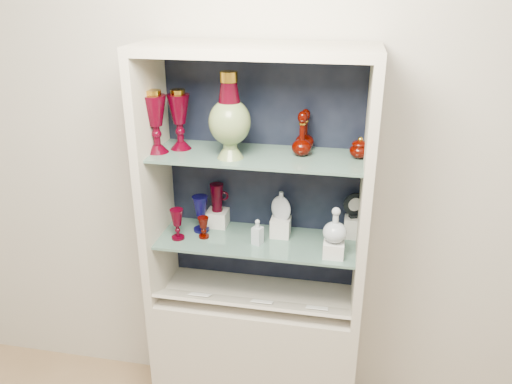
% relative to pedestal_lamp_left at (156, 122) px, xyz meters
% --- Properties ---
extents(wall_back, '(3.50, 0.02, 2.80)m').
position_rel_pedestal_lamp_left_xyz_m(wall_back, '(0.44, 0.25, -0.21)').
color(wall_back, beige).
rests_on(wall_back, ground).
extents(cabinet_base, '(1.00, 0.40, 0.75)m').
position_rel_pedestal_lamp_left_xyz_m(cabinet_base, '(0.44, 0.03, -1.23)').
color(cabinet_base, beige).
rests_on(cabinet_base, ground).
extents(cabinet_back_panel, '(0.98, 0.02, 1.15)m').
position_rel_pedestal_lamp_left_xyz_m(cabinet_back_panel, '(0.44, 0.22, -0.28)').
color(cabinet_back_panel, black).
rests_on(cabinet_back_panel, cabinet_base).
extents(cabinet_side_left, '(0.04, 0.40, 1.15)m').
position_rel_pedestal_lamp_left_xyz_m(cabinet_side_left, '(-0.04, 0.03, -0.28)').
color(cabinet_side_left, beige).
rests_on(cabinet_side_left, cabinet_base).
extents(cabinet_side_right, '(0.04, 0.40, 1.15)m').
position_rel_pedestal_lamp_left_xyz_m(cabinet_side_right, '(0.92, 0.03, -0.28)').
color(cabinet_side_right, beige).
rests_on(cabinet_side_right, cabinet_base).
extents(cabinet_top_cap, '(1.00, 0.40, 0.04)m').
position_rel_pedestal_lamp_left_xyz_m(cabinet_top_cap, '(0.44, 0.03, 0.31)').
color(cabinet_top_cap, beige).
rests_on(cabinet_top_cap, cabinet_side_left).
extents(shelf_lower, '(0.92, 0.34, 0.01)m').
position_rel_pedestal_lamp_left_xyz_m(shelf_lower, '(0.44, 0.05, -0.56)').
color(shelf_lower, slate).
rests_on(shelf_lower, cabinet_side_left).
extents(shelf_upper, '(0.92, 0.34, 0.01)m').
position_rel_pedestal_lamp_left_xyz_m(shelf_upper, '(0.44, 0.05, -0.14)').
color(shelf_upper, slate).
rests_on(shelf_upper, cabinet_side_left).
extents(label_ledge, '(0.92, 0.17, 0.09)m').
position_rel_pedestal_lamp_left_xyz_m(label_ledge, '(0.44, -0.08, -0.83)').
color(label_ledge, beige).
rests_on(label_ledge, cabinet_base).
extents(label_card_0, '(0.10, 0.06, 0.03)m').
position_rel_pedestal_lamp_left_xyz_m(label_card_0, '(0.19, -0.08, -0.81)').
color(label_card_0, white).
rests_on(label_card_0, label_ledge).
extents(label_card_1, '(0.10, 0.06, 0.03)m').
position_rel_pedestal_lamp_left_xyz_m(label_card_1, '(0.49, -0.08, -0.81)').
color(label_card_1, white).
rests_on(label_card_1, label_ledge).
extents(label_card_2, '(0.10, 0.06, 0.03)m').
position_rel_pedestal_lamp_left_xyz_m(label_card_2, '(0.75, -0.08, -0.81)').
color(label_card_2, white).
rests_on(label_card_2, label_ledge).
extents(pedestal_lamp_left, '(0.12, 0.12, 0.28)m').
position_rel_pedestal_lamp_left_xyz_m(pedestal_lamp_left, '(0.00, 0.00, 0.00)').
color(pedestal_lamp_left, '#470010').
rests_on(pedestal_lamp_left, shelf_upper).
extents(pedestal_lamp_right, '(0.12, 0.12, 0.27)m').
position_rel_pedestal_lamp_left_xyz_m(pedestal_lamp_right, '(0.08, 0.07, -0.00)').
color(pedestal_lamp_right, '#470010').
rests_on(pedestal_lamp_right, shelf_upper).
extents(enamel_urn, '(0.22, 0.22, 0.37)m').
position_rel_pedestal_lamp_left_xyz_m(enamel_urn, '(0.34, -0.01, 0.05)').
color(enamel_urn, '#084B0E').
rests_on(enamel_urn, shelf_upper).
extents(ruby_decanter_a, '(0.11, 0.11, 0.22)m').
position_rel_pedestal_lamp_left_xyz_m(ruby_decanter_a, '(0.63, 0.07, -0.03)').
color(ruby_decanter_a, '#420600').
rests_on(ruby_decanter_a, shelf_upper).
extents(ruby_decanter_b, '(0.11, 0.11, 0.20)m').
position_rel_pedestal_lamp_left_xyz_m(ruby_decanter_b, '(0.64, 0.16, -0.04)').
color(ruby_decanter_b, '#420600').
rests_on(ruby_decanter_b, shelf_upper).
extents(lidded_bowl, '(0.10, 0.10, 0.10)m').
position_rel_pedestal_lamp_left_xyz_m(lidded_bowl, '(0.88, 0.09, -0.09)').
color(lidded_bowl, '#420600').
rests_on(lidded_bowl, shelf_upper).
extents(cobalt_goblet, '(0.10, 0.10, 0.18)m').
position_rel_pedestal_lamp_left_xyz_m(cobalt_goblet, '(0.16, 0.09, -0.47)').
color(cobalt_goblet, '#0E0B45').
rests_on(cobalt_goblet, shelf_lower).
extents(ruby_goblet_tall, '(0.08, 0.08, 0.15)m').
position_rel_pedestal_lamp_left_xyz_m(ruby_goblet_tall, '(0.07, -0.01, -0.48)').
color(ruby_goblet_tall, '#470010').
rests_on(ruby_goblet_tall, shelf_lower).
extents(ruby_goblet_small, '(0.07, 0.07, 0.10)m').
position_rel_pedestal_lamp_left_xyz_m(ruby_goblet_small, '(0.19, 0.02, -0.51)').
color(ruby_goblet_small, '#420600').
rests_on(ruby_goblet_small, shelf_lower).
extents(riser_ruby_pitcher, '(0.10, 0.10, 0.08)m').
position_rel_pedestal_lamp_left_xyz_m(riser_ruby_pitcher, '(0.22, 0.16, -0.52)').
color(riser_ruby_pitcher, silver).
rests_on(riser_ruby_pitcher, shelf_lower).
extents(ruby_pitcher, '(0.12, 0.09, 0.14)m').
position_rel_pedestal_lamp_left_xyz_m(ruby_pitcher, '(0.22, 0.16, -0.41)').
color(ruby_pitcher, '#470010').
rests_on(ruby_pitcher, riser_ruby_pitcher).
extents(clear_square_bottle, '(0.06, 0.06, 0.12)m').
position_rel_pedestal_lamp_left_xyz_m(clear_square_bottle, '(0.45, 0.01, -0.50)').
color(clear_square_bottle, '#A6B2BE').
rests_on(clear_square_bottle, shelf_lower).
extents(riser_flat_flask, '(0.09, 0.09, 0.09)m').
position_rel_pedestal_lamp_left_xyz_m(riser_flat_flask, '(0.54, 0.11, -0.51)').
color(riser_flat_flask, silver).
rests_on(riser_flat_flask, shelf_lower).
extents(flat_flask, '(0.11, 0.07, 0.14)m').
position_rel_pedestal_lamp_left_xyz_m(flat_flask, '(0.54, 0.11, -0.40)').
color(flat_flask, silver).
rests_on(flat_flask, riser_flat_flask).
extents(riser_clear_round_decanter, '(0.09, 0.09, 0.07)m').
position_rel_pedestal_lamp_left_xyz_m(riser_clear_round_decanter, '(0.80, -0.04, -0.52)').
color(riser_clear_round_decanter, silver).
rests_on(riser_clear_round_decanter, shelf_lower).
extents(clear_round_decanter, '(0.13, 0.13, 0.16)m').
position_rel_pedestal_lamp_left_xyz_m(clear_round_decanter, '(0.80, -0.04, -0.41)').
color(clear_round_decanter, '#A6B2BE').
rests_on(clear_round_decanter, riser_clear_round_decanter).
extents(riser_cameo_medallion, '(0.08, 0.08, 0.10)m').
position_rel_pedestal_lamp_left_xyz_m(riser_cameo_medallion, '(0.88, 0.16, -0.51)').
color(riser_cameo_medallion, silver).
rests_on(riser_cameo_medallion, shelf_lower).
extents(cameo_medallion, '(0.11, 0.08, 0.13)m').
position_rel_pedestal_lamp_left_xyz_m(cameo_medallion, '(0.88, 0.16, -0.39)').
color(cameo_medallion, black).
rests_on(cameo_medallion, riser_cameo_medallion).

